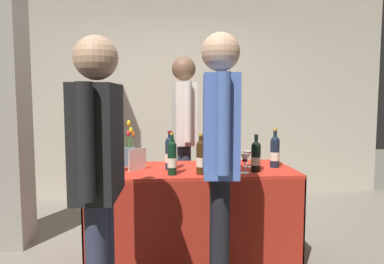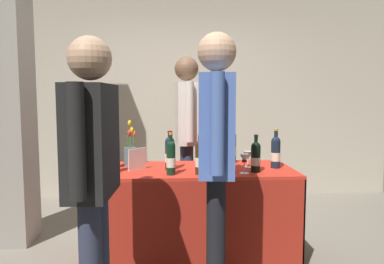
% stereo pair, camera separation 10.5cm
% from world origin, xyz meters
% --- Properties ---
extents(ground_plane, '(12.00, 12.00, 0.00)m').
position_xyz_m(ground_plane, '(0.00, 0.00, 0.00)').
color(ground_plane, gray).
extents(back_partition, '(5.78, 0.12, 2.84)m').
position_xyz_m(back_partition, '(0.00, 2.08, 1.42)').
color(back_partition, '#B2A893').
rests_on(back_partition, ground_plane).
extents(concrete_pillar, '(0.41, 0.41, 3.56)m').
position_xyz_m(concrete_pillar, '(-1.68, 0.52, 1.78)').
color(concrete_pillar, gray).
rests_on(concrete_pillar, ground_plane).
extents(tasting_table, '(1.65, 0.72, 0.78)m').
position_xyz_m(tasting_table, '(0.00, 0.00, 0.54)').
color(tasting_table, red).
rests_on(tasting_table, ground_plane).
extents(featured_wine_bottle, '(0.07, 0.07, 0.31)m').
position_xyz_m(featured_wine_bottle, '(0.04, -0.23, 0.92)').
color(featured_wine_bottle, '#38230F').
rests_on(featured_wine_bottle, tasting_table).
extents(display_bottle_0, '(0.08, 0.08, 0.30)m').
position_xyz_m(display_bottle_0, '(-0.61, -0.11, 0.91)').
color(display_bottle_0, black).
rests_on(display_bottle_0, tasting_table).
extents(display_bottle_1, '(0.08, 0.08, 0.35)m').
position_xyz_m(display_bottle_1, '(0.16, 0.09, 0.93)').
color(display_bottle_1, black).
rests_on(display_bottle_1, tasting_table).
extents(display_bottle_2, '(0.07, 0.07, 0.32)m').
position_xyz_m(display_bottle_2, '(-0.17, -0.23, 0.91)').
color(display_bottle_2, black).
rests_on(display_bottle_2, tasting_table).
extents(display_bottle_3, '(0.08, 0.08, 0.31)m').
position_xyz_m(display_bottle_3, '(-0.18, -0.03, 0.92)').
color(display_bottle_3, '#192333').
rests_on(display_bottle_3, tasting_table).
extents(display_bottle_4, '(0.08, 0.08, 0.35)m').
position_xyz_m(display_bottle_4, '(0.28, -0.10, 0.93)').
color(display_bottle_4, '#38230F').
rests_on(display_bottle_4, tasting_table).
extents(display_bottle_5, '(0.08, 0.08, 0.29)m').
position_xyz_m(display_bottle_5, '(0.49, -0.17, 0.90)').
color(display_bottle_5, black).
rests_on(display_bottle_5, tasting_table).
extents(display_bottle_6, '(0.07, 0.07, 0.34)m').
position_xyz_m(display_bottle_6, '(0.37, 0.25, 0.93)').
color(display_bottle_6, '#192333').
rests_on(display_bottle_6, tasting_table).
extents(display_bottle_7, '(0.08, 0.08, 0.30)m').
position_xyz_m(display_bottle_7, '(-0.63, 0.08, 0.91)').
color(display_bottle_7, black).
rests_on(display_bottle_7, tasting_table).
extents(display_bottle_8, '(0.08, 0.08, 0.33)m').
position_xyz_m(display_bottle_8, '(0.69, -0.02, 0.92)').
color(display_bottle_8, '#192333').
rests_on(display_bottle_8, tasting_table).
extents(wine_glass_near_vendor, '(0.07, 0.07, 0.14)m').
position_xyz_m(wine_glass_near_vendor, '(0.47, 0.01, 0.88)').
color(wine_glass_near_vendor, silver).
rests_on(wine_glass_near_vendor, tasting_table).
extents(wine_glass_mid, '(0.07, 0.07, 0.15)m').
position_xyz_m(wine_glass_mid, '(0.39, -0.22, 0.89)').
color(wine_glass_mid, silver).
rests_on(wine_glass_mid, tasting_table).
extents(wine_glass_near_taster, '(0.07, 0.07, 0.12)m').
position_xyz_m(wine_glass_near_taster, '(0.27, 0.14, 0.87)').
color(wine_glass_near_taster, silver).
rests_on(wine_glass_near_taster, tasting_table).
extents(flower_vase, '(0.11, 0.11, 0.39)m').
position_xyz_m(flower_vase, '(-0.51, 0.15, 0.89)').
color(flower_vase, slate).
rests_on(flower_vase, tasting_table).
extents(brochure_stand, '(0.14, 0.14, 0.18)m').
position_xyz_m(brochure_stand, '(-0.44, -0.04, 0.87)').
color(brochure_stand, silver).
rests_on(brochure_stand, tasting_table).
extents(vendor_presenter, '(0.24, 0.58, 1.77)m').
position_xyz_m(vendor_presenter, '(-0.01, 0.78, 1.07)').
color(vendor_presenter, '#2D3347').
rests_on(vendor_presenter, ground_plane).
extents(taster_foreground_right, '(0.26, 0.63, 1.76)m').
position_xyz_m(taster_foreground_right, '(0.11, -0.67, 1.08)').
color(taster_foreground_right, black).
rests_on(taster_foreground_right, ground_plane).
extents(taster_foreground_left, '(0.23, 0.60, 1.68)m').
position_xyz_m(taster_foreground_left, '(-0.60, -0.99, 1.01)').
color(taster_foreground_left, '#2D3347').
rests_on(taster_foreground_left, ground_plane).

